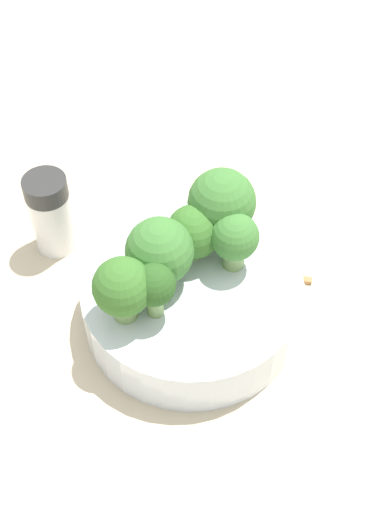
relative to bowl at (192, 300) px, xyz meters
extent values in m
plane|color=beige|center=(0.00, 0.00, -0.02)|extent=(3.00, 3.00, 0.00)
cylinder|color=silver|center=(0.00, 0.00, 0.00)|extent=(0.19, 0.19, 0.05)
cylinder|color=#7A9E5B|center=(0.00, -0.04, 0.04)|extent=(0.02, 0.02, 0.03)
sphere|color=#3D7533|center=(0.00, -0.04, 0.06)|extent=(0.04, 0.04, 0.04)
cylinder|color=#7A9E5B|center=(0.03, -0.02, 0.03)|extent=(0.02, 0.02, 0.02)
sphere|color=#386B28|center=(0.03, -0.02, 0.05)|extent=(0.05, 0.05, 0.05)
cylinder|color=#7A9E5B|center=(-0.01, 0.04, 0.04)|extent=(0.02, 0.02, 0.03)
sphere|color=#28511E|center=(-0.01, 0.04, 0.06)|extent=(0.03, 0.03, 0.03)
cylinder|color=#7A9E5B|center=(0.02, 0.02, 0.04)|extent=(0.02, 0.02, 0.03)
sphere|color=#3D7533|center=(0.02, 0.02, 0.06)|extent=(0.06, 0.06, 0.06)
cylinder|color=#7A9E5B|center=(0.00, 0.06, 0.04)|extent=(0.03, 0.03, 0.03)
sphere|color=#386B28|center=(0.00, 0.06, 0.06)|extent=(0.05, 0.05, 0.05)
cylinder|color=#7A9E5B|center=(0.03, -0.05, 0.04)|extent=(0.02, 0.02, 0.03)
sphere|color=#3D7533|center=(0.03, -0.05, 0.07)|extent=(0.06, 0.06, 0.06)
cylinder|color=silver|center=(0.14, 0.07, 0.01)|extent=(0.04, 0.04, 0.07)
cylinder|color=#2D2D2D|center=(0.14, 0.07, 0.05)|extent=(0.04, 0.04, 0.02)
cube|color=olive|center=(-0.02, -0.11, -0.02)|extent=(0.01, 0.01, 0.01)
cube|color=#AD7F4C|center=(0.08, -0.08, -0.02)|extent=(0.01, 0.01, 0.01)
camera|label=1|loc=(-0.31, 0.19, 0.49)|focal=50.00mm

